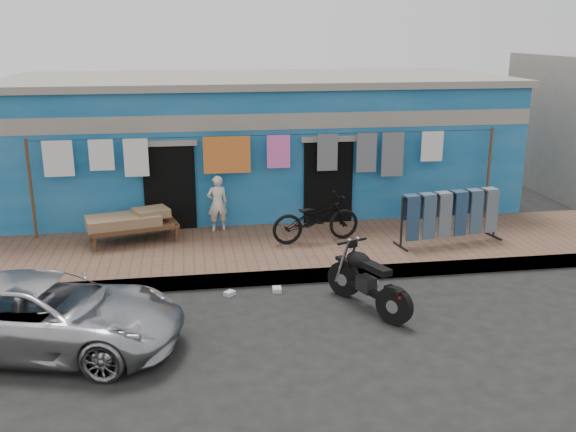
# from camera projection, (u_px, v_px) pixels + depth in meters

# --- Properties ---
(ground) EXTENTS (80.00, 80.00, 0.00)m
(ground) POSITION_uv_depth(u_px,v_px,m) (307.00, 319.00, 10.25)
(ground) COLOR black
(ground) RESTS_ON ground
(sidewalk) EXTENTS (28.00, 3.00, 0.25)m
(sidewalk) POSITION_uv_depth(u_px,v_px,m) (280.00, 251.00, 13.06)
(sidewalk) COLOR brown
(sidewalk) RESTS_ON ground
(curb) EXTENTS (28.00, 0.10, 0.25)m
(curb) POSITION_uv_depth(u_px,v_px,m) (292.00, 277.00, 11.69)
(curb) COLOR gray
(curb) RESTS_ON ground
(building) EXTENTS (12.20, 5.20, 3.36)m
(building) POSITION_uv_depth(u_px,v_px,m) (258.00, 142.00, 16.41)
(building) COLOR #125992
(building) RESTS_ON ground
(clothesline) EXTENTS (10.06, 0.06, 2.10)m
(clothesline) POSITION_uv_depth(u_px,v_px,m) (261.00, 158.00, 13.74)
(clothesline) COLOR brown
(clothesline) RESTS_ON sidewalk
(car) EXTENTS (4.29, 2.72, 1.12)m
(car) POSITION_uv_depth(u_px,v_px,m) (46.00, 313.00, 9.15)
(car) COLOR #B2B2B7
(car) RESTS_ON ground
(seated_person) EXTENTS (0.48, 0.36, 1.22)m
(seated_person) POSITION_uv_depth(u_px,v_px,m) (217.00, 203.00, 13.82)
(seated_person) COLOR beige
(seated_person) RESTS_ON sidewalk
(bicycle) EXTENTS (1.92, 0.93, 1.19)m
(bicycle) POSITION_uv_depth(u_px,v_px,m) (316.00, 213.00, 13.11)
(bicycle) COLOR black
(bicycle) RESTS_ON sidewalk
(motorcycle) EXTENTS (1.76, 2.07, 1.07)m
(motorcycle) POSITION_uv_depth(u_px,v_px,m) (368.00, 279.00, 10.48)
(motorcycle) COLOR black
(motorcycle) RESTS_ON ground
(charpoy) EXTENTS (2.25, 1.72, 0.62)m
(charpoy) POSITION_uv_depth(u_px,v_px,m) (134.00, 227.00, 13.16)
(charpoy) COLOR brown
(charpoy) RESTS_ON sidewalk
(jeans_rack) EXTENTS (2.45, 1.19, 1.10)m
(jeans_rack) POSITION_uv_depth(u_px,v_px,m) (450.00, 216.00, 13.06)
(jeans_rack) COLOR black
(jeans_rack) RESTS_ON sidewalk
(litter_a) EXTENTS (0.22, 0.22, 0.08)m
(litter_a) POSITION_uv_depth(u_px,v_px,m) (230.00, 293.00, 11.16)
(litter_a) COLOR silver
(litter_a) RESTS_ON ground
(litter_b) EXTENTS (0.23, 0.22, 0.09)m
(litter_b) POSITION_uv_depth(u_px,v_px,m) (372.00, 283.00, 11.59)
(litter_b) COLOR silver
(litter_b) RESTS_ON ground
(litter_c) EXTENTS (0.16, 0.20, 0.08)m
(litter_c) POSITION_uv_depth(u_px,v_px,m) (277.00, 290.00, 11.33)
(litter_c) COLOR silver
(litter_c) RESTS_ON ground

